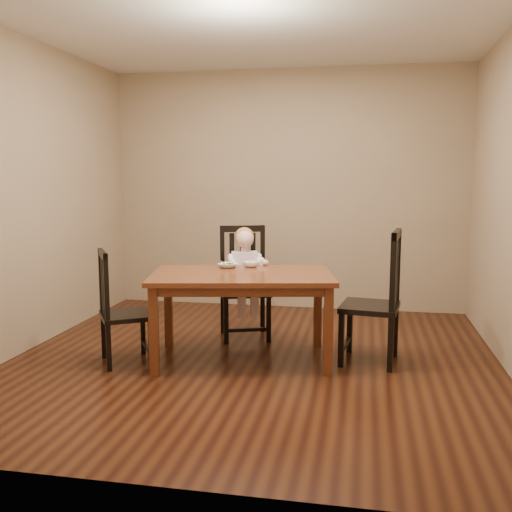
% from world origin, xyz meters
% --- Properties ---
extents(room, '(4.01, 4.01, 2.71)m').
position_xyz_m(room, '(0.00, 0.00, 1.35)').
color(room, '#3D1C0C').
rests_on(room, ground).
extents(dining_table, '(1.60, 1.14, 0.73)m').
position_xyz_m(dining_table, '(-0.09, -0.01, 0.65)').
color(dining_table, '#4A2011').
rests_on(dining_table, room).
extents(chair_child, '(0.57, 0.55, 1.05)m').
position_xyz_m(chair_child, '(-0.22, 0.70, 0.50)').
color(chair_child, black).
rests_on(chair_child, room).
extents(chair_left, '(0.54, 0.54, 0.93)m').
position_xyz_m(chair_left, '(-1.05, -0.27, 0.45)').
color(chair_left, black).
rests_on(chair_left, room).
extents(chair_right, '(0.51, 0.53, 1.09)m').
position_xyz_m(chair_right, '(0.99, 0.13, 0.52)').
color(chair_right, black).
rests_on(chair_right, room).
extents(toddler, '(0.42, 0.47, 0.54)m').
position_xyz_m(toddler, '(-0.21, 0.65, 0.64)').
color(toddler, white).
rests_on(toddler, chair_child).
extents(bowl_peas, '(0.20, 0.20, 0.04)m').
position_xyz_m(bowl_peas, '(-0.27, 0.24, 0.75)').
color(bowl_peas, white).
rests_on(bowl_peas, dining_table).
extents(bowl_veg, '(0.19, 0.19, 0.05)m').
position_xyz_m(bowl_veg, '(-0.08, 0.32, 0.75)').
color(bowl_veg, white).
rests_on(bowl_veg, dining_table).
extents(fork, '(0.12, 0.07, 0.05)m').
position_xyz_m(fork, '(-0.31, 0.21, 0.78)').
color(fork, silver).
rests_on(fork, bowl_peas).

